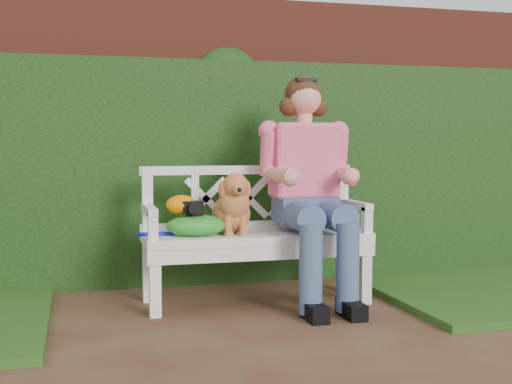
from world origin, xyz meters
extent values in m
plane|color=#472716|center=(0.00, 0.00, 0.00)|extent=(60.00, 60.00, 0.00)
cube|color=maroon|center=(0.00, 1.90, 1.10)|extent=(10.00, 0.30, 2.20)
cube|color=#2B571C|center=(0.00, 1.68, 0.85)|extent=(10.00, 0.18, 1.70)
cube|color=black|center=(-0.21, 0.88, 0.66)|extent=(0.14, 0.11, 0.09)
ellipsoid|color=orange|center=(-0.28, 0.91, 0.68)|extent=(0.24, 0.22, 0.13)
camera|label=1|loc=(-0.93, -3.47, 1.07)|focal=48.00mm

